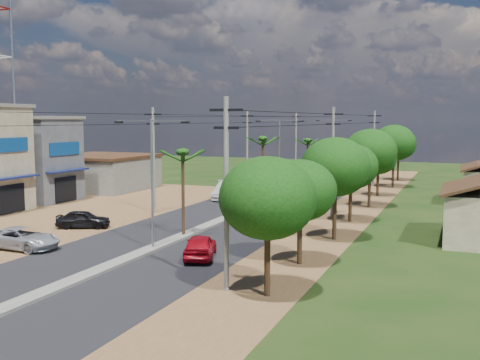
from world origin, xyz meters
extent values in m
plane|color=black|center=(0.00, 0.00, 0.00)|extent=(160.00, 160.00, 0.00)
cube|color=black|center=(0.00, 15.00, 0.02)|extent=(12.00, 110.00, 0.04)
cube|color=#605E56|center=(0.00, 18.00, 0.09)|extent=(1.00, 90.00, 0.18)
cube|color=brown|center=(-15.00, 8.00, 0.02)|extent=(18.00, 46.00, 0.04)
cube|color=brown|center=(8.50, 15.00, 0.01)|extent=(5.00, 90.00, 0.03)
cube|color=#111947|center=(-17.60, 7.00, 3.10)|extent=(0.80, 5.40, 0.15)
cube|color=black|center=(-17.95, 7.00, 1.30)|extent=(0.10, 3.00, 2.40)
cube|color=navy|center=(-17.92, 7.00, 5.85)|extent=(0.12, 4.20, 1.20)
cube|color=#45474C|center=(-22.00, 14.00, 4.00)|extent=(8.00, 6.00, 8.00)
cube|color=#605E56|center=(-22.00, 14.00, 8.15)|extent=(8.40, 6.40, 0.30)
cube|color=#111947|center=(-17.60, 14.00, 3.10)|extent=(0.80, 5.40, 0.15)
cube|color=black|center=(-17.95, 14.00, 1.30)|extent=(0.10, 3.00, 2.40)
cube|color=navy|center=(-17.92, 14.00, 5.20)|extent=(0.12, 4.20, 1.20)
cube|color=#605E56|center=(-21.00, 24.00, 1.80)|extent=(10.00, 10.00, 3.60)
cube|color=black|center=(-21.00, 24.00, 3.80)|extent=(10.40, 10.40, 0.30)
cylinder|color=gray|center=(-25.40, 15.60, 19.00)|extent=(0.24, 0.24, 38.00)
cylinder|color=black|center=(9.50, -6.00, 2.10)|extent=(0.28, 0.28, 4.20)
ellipsoid|color=black|center=(9.50, -6.00, 4.50)|extent=(4.40, 4.40, 3.74)
cylinder|color=black|center=(9.30, 0.00, 1.92)|extent=(0.28, 0.28, 3.85)
ellipsoid|color=black|center=(9.30, 0.00, 4.12)|extent=(4.00, 4.00, 3.40)
cylinder|color=black|center=(9.70, 7.00, 2.27)|extent=(0.28, 0.28, 4.55)
ellipsoid|color=black|center=(9.70, 7.00, 4.88)|extent=(4.60, 4.60, 3.91)
cylinder|color=black|center=(9.40, 14.00, 2.03)|extent=(0.28, 0.28, 4.06)
ellipsoid|color=black|center=(9.40, 14.00, 4.35)|extent=(4.20, 4.20, 3.57)
cylinder|color=black|center=(9.60, 22.00, 2.38)|extent=(0.28, 0.28, 4.76)
ellipsoid|color=black|center=(9.60, 22.00, 5.10)|extent=(4.80, 4.80, 4.08)
cylinder|color=black|center=(9.20, 30.00, 1.82)|extent=(0.28, 0.28, 3.64)
ellipsoid|color=black|center=(9.20, 30.00, 3.90)|extent=(3.80, 3.80, 3.23)
cylinder|color=black|center=(9.80, 38.00, 2.45)|extent=(0.28, 0.28, 4.90)
ellipsoid|color=black|center=(9.80, 38.00, 5.25)|extent=(5.00, 5.00, 4.25)
cylinder|color=black|center=(9.50, 46.00, 2.17)|extent=(0.28, 0.28, 4.34)
ellipsoid|color=black|center=(9.50, 46.00, 4.65)|extent=(4.40, 4.40, 3.74)
cylinder|color=black|center=(0.00, 4.00, 2.90)|extent=(0.22, 0.22, 5.80)
cylinder|color=black|center=(0.00, 20.00, 3.10)|extent=(0.22, 0.22, 6.20)
cylinder|color=black|center=(0.00, 36.00, 2.75)|extent=(0.22, 0.22, 5.50)
cylinder|color=gray|center=(0.00, 0.00, 4.00)|extent=(0.16, 0.16, 8.00)
cube|color=gray|center=(1.20, 0.00, 7.90)|extent=(2.40, 0.08, 0.08)
cube|color=gray|center=(-1.20, 0.00, 7.90)|extent=(2.40, 0.08, 0.08)
cube|color=black|center=(2.30, 0.00, 7.80)|extent=(0.50, 0.18, 0.12)
cube|color=black|center=(-2.30, 0.00, 7.80)|extent=(0.50, 0.18, 0.12)
cylinder|color=gray|center=(0.00, 25.00, 4.00)|extent=(0.16, 0.16, 8.00)
cube|color=gray|center=(1.20, 25.00, 7.90)|extent=(2.40, 0.08, 0.08)
cube|color=gray|center=(-1.20, 25.00, 7.90)|extent=(2.40, 0.08, 0.08)
cube|color=black|center=(2.30, 25.00, 7.80)|extent=(0.50, 0.18, 0.12)
cube|color=black|center=(-2.30, 25.00, 7.80)|extent=(0.50, 0.18, 0.12)
cylinder|color=gray|center=(0.00, 50.00, 4.00)|extent=(0.16, 0.16, 8.00)
cube|color=gray|center=(1.20, 50.00, 7.90)|extent=(2.40, 0.08, 0.08)
cube|color=gray|center=(-1.20, 50.00, 7.90)|extent=(2.40, 0.08, 0.08)
cube|color=black|center=(2.30, 50.00, 7.80)|extent=(0.50, 0.18, 0.12)
cube|color=black|center=(-2.30, 50.00, 7.80)|extent=(0.50, 0.18, 0.12)
cylinder|color=#605E56|center=(-7.00, 12.00, 4.50)|extent=(0.24, 0.24, 9.00)
cube|color=black|center=(-7.00, 12.00, 8.40)|extent=(1.60, 0.12, 0.12)
cube|color=black|center=(-7.00, 12.00, 7.60)|extent=(1.20, 0.12, 0.12)
cylinder|color=#605E56|center=(-7.00, 34.00, 4.50)|extent=(0.24, 0.24, 9.00)
cube|color=black|center=(-7.00, 34.00, 8.40)|extent=(1.60, 0.12, 0.12)
cube|color=black|center=(-7.00, 34.00, 7.60)|extent=(1.20, 0.12, 0.12)
cylinder|color=#605E56|center=(-7.00, 55.00, 4.50)|extent=(0.24, 0.24, 9.00)
cube|color=black|center=(-7.00, 55.00, 8.40)|extent=(1.60, 0.12, 0.12)
cube|color=black|center=(-7.00, 55.00, 7.60)|extent=(1.20, 0.12, 0.12)
cylinder|color=#605E56|center=(7.50, -6.00, 4.50)|extent=(0.24, 0.24, 9.00)
cube|color=black|center=(7.50, -6.00, 8.40)|extent=(1.60, 0.12, 0.12)
cube|color=black|center=(7.50, -6.00, 7.60)|extent=(1.20, 0.12, 0.12)
cylinder|color=#605E56|center=(7.50, 16.00, 4.50)|extent=(0.24, 0.24, 9.00)
cube|color=black|center=(7.50, 16.00, 8.40)|extent=(1.60, 0.12, 0.12)
cube|color=black|center=(7.50, 16.00, 7.60)|extent=(1.20, 0.12, 0.12)
cylinder|color=#605E56|center=(7.50, 38.00, 4.50)|extent=(0.24, 0.24, 9.00)
cube|color=black|center=(7.50, 38.00, 8.40)|extent=(1.60, 0.12, 0.12)
cube|color=black|center=(7.50, 38.00, 7.60)|extent=(1.20, 0.12, 0.12)
imported|color=maroon|center=(3.66, -0.90, 0.70)|extent=(2.90, 4.41, 1.40)
imported|color=#9FA3A7|center=(5.00, 8.98, 0.74)|extent=(3.07, 4.74, 1.48)
imported|color=silver|center=(-4.76, 22.01, 0.82)|extent=(3.88, 6.08, 1.64)
imported|color=#9FA3A7|center=(-7.50, -2.95, 0.67)|extent=(4.81, 2.22, 1.33)
imported|color=black|center=(-8.28, 4.01, 0.66)|extent=(4.17, 2.95, 1.32)
imported|color=black|center=(3.69, -1.10, 0.44)|extent=(0.79, 1.75, 0.89)
imported|color=black|center=(-1.94, 23.87, 0.48)|extent=(1.12, 1.91, 0.95)
imported|color=black|center=(-5.00, 28.73, 0.49)|extent=(0.93, 1.69, 0.98)
camera|label=1|loc=(17.59, -29.36, 7.97)|focal=42.00mm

